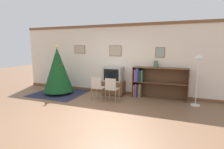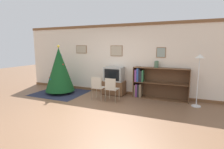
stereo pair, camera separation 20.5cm
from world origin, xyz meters
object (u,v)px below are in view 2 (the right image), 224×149
television (114,74)px  standing_lamp (199,67)px  christmas_tree (59,69)px  bookshelf (151,83)px  folding_chair_right (111,88)px  vase (156,64)px  folding_chair_left (98,87)px  tv_console (114,88)px

television → standing_lamp: (2.87, -0.28, 0.44)m
christmas_tree → bookshelf: bearing=11.6°
christmas_tree → television: 2.18m
folding_chair_right → standing_lamp: (2.62, 0.60, 0.78)m
standing_lamp → christmas_tree: bearing=-176.1°
christmas_tree → vase: bearing=11.5°
christmas_tree → folding_chair_left: size_ratio=2.32×
vase → standing_lamp: size_ratio=0.15×
christmas_tree → folding_chair_right: bearing=-6.4°
christmas_tree → bookshelf: size_ratio=1.00×
christmas_tree → folding_chair_left: 1.90m
vase → christmas_tree: bearing=-168.5°
television → folding_chair_right: (0.26, -0.88, -0.34)m
bookshelf → standing_lamp: (1.48, -0.37, 0.70)m
folding_chair_right → folding_chair_left: bearing=180.0°
standing_lamp → folding_chair_left: bearing=-169.1°
tv_console → standing_lamp: (2.87, -0.28, 0.98)m
christmas_tree → standing_lamp: christmas_tree is taller
christmas_tree → television: (2.08, 0.62, -0.14)m
christmas_tree → tv_console: size_ratio=2.28×
folding_chair_left → folding_chair_right: (0.52, 0.00, 0.00)m
folding_chair_right → vase: 1.81m
folding_chair_left → bookshelf: bearing=30.7°
bookshelf → folding_chair_left: bearing=-149.3°
television → standing_lamp: standing_lamp is taller
tv_console → folding_chair_left: bearing=-106.2°
christmas_tree → standing_lamp: bearing=3.9°
christmas_tree → bookshelf: 3.57m
bookshelf → vase: bearing=8.6°
vase → standing_lamp: (1.32, -0.40, 0.01)m
folding_chair_left → folding_chair_right: 0.52m
christmas_tree → folding_chair_left: bearing=-8.2°
folding_chair_right → standing_lamp: size_ratio=0.50×
christmas_tree → tv_console: 2.28m
television → folding_chair_left: television is taller
tv_console → folding_chair_left: (-0.26, -0.89, 0.20)m
tv_console → vase: 1.84m
television → vase: size_ratio=3.02×
christmas_tree → standing_lamp: (4.95, 0.34, 0.29)m
folding_chair_left → folding_chair_right: size_ratio=1.00×
tv_console → vase: size_ratio=3.52×
bookshelf → standing_lamp: 1.68m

